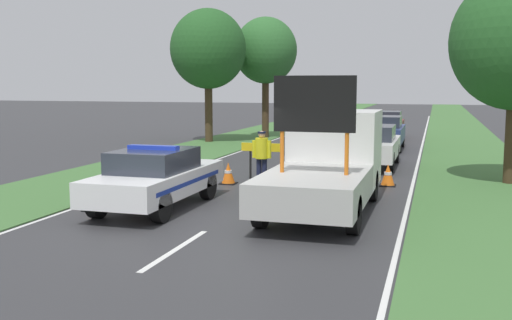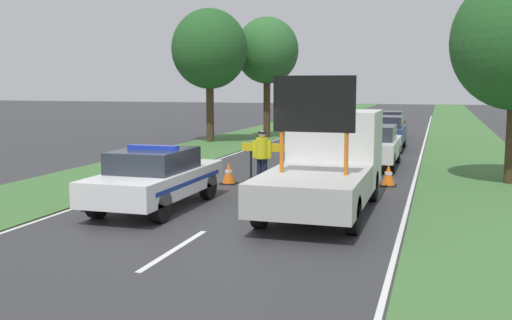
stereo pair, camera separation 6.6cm
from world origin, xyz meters
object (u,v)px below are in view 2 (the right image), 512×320
at_px(police_officer, 262,153).
at_px(queued_car_wagon_maroon, 387,124).
at_px(road_barrier, 286,151).
at_px(traffic_cone_lane_edge, 306,172).
at_px(work_truck, 328,162).
at_px(pedestrian_civilian, 295,151).
at_px(traffic_cone_near_police, 137,184).
at_px(traffic_cone_near_truck, 95,196).
at_px(roadside_tree_near_left, 210,49).
at_px(traffic_cone_centre_front, 229,173).
at_px(police_car, 156,177).
at_px(roadside_tree_near_right, 267,51).
at_px(traffic_cone_behind_barrier, 388,175).
at_px(queued_car_hatch_blue, 385,132).
at_px(queued_car_van_white, 372,145).

height_order(police_officer, queued_car_wagon_maroon, police_officer).
distance_m(road_barrier, traffic_cone_lane_edge, 1.01).
xyz_separation_m(work_truck, pedestrian_civilian, (-1.53, 3.00, -0.11)).
relative_size(traffic_cone_near_police, traffic_cone_near_truck, 0.86).
bearing_deg(queued_car_wagon_maroon, police_officer, 82.50).
xyz_separation_m(pedestrian_civilian, roadside_tree_near_left, (-7.28, 11.71, 3.75)).
xyz_separation_m(traffic_cone_centre_front, traffic_cone_lane_edge, (2.10, 1.34, -0.07)).
bearing_deg(roadside_tree_near_left, police_car, -73.20).
distance_m(queued_car_wagon_maroon, roadside_tree_near_right, 7.79).
height_order(police_officer, traffic_cone_lane_edge, police_officer).
height_order(police_officer, traffic_cone_behind_barrier, police_officer).
distance_m(traffic_cone_behind_barrier, queued_car_hatch_blue, 10.20).
distance_m(traffic_cone_near_police, traffic_cone_lane_edge, 5.41).
bearing_deg(police_car, pedestrian_civilian, 57.58).
distance_m(traffic_cone_near_truck, queued_car_hatch_blue, 16.64).
height_order(work_truck, queued_car_hatch_blue, work_truck).
bearing_deg(traffic_cone_near_truck, traffic_cone_near_police, 90.78).
distance_m(traffic_cone_behind_barrier, roadside_tree_near_right, 16.92).
height_order(police_officer, roadside_tree_near_left, roadside_tree_near_left).
bearing_deg(roadside_tree_near_right, work_truck, -69.60).
relative_size(police_car, roadside_tree_near_left, 0.68).
bearing_deg(queued_car_wagon_maroon, roadside_tree_near_left, 29.21).
distance_m(traffic_cone_near_police, queued_car_van_white, 9.33).
relative_size(road_barrier, traffic_cone_near_truck, 4.11).
height_order(traffic_cone_behind_barrier, queued_car_wagon_maroon, queued_car_wagon_maroon).
bearing_deg(police_car, traffic_cone_behind_barrier, 40.81).
relative_size(pedestrian_civilian, traffic_cone_near_police, 2.92).
xyz_separation_m(road_barrier, traffic_cone_behind_barrier, (3.09, 0.17, -0.65)).
distance_m(traffic_cone_lane_edge, roadside_tree_near_left, 13.85).
xyz_separation_m(pedestrian_civilian, traffic_cone_near_truck, (-3.72, -4.96, -0.67)).
bearing_deg(queued_car_wagon_maroon, road_barrier, 83.92).
relative_size(roadside_tree_near_left, roadside_tree_near_right, 1.02).
bearing_deg(traffic_cone_lane_edge, pedestrian_civilian, -98.87).
height_order(traffic_cone_near_police, traffic_cone_near_truck, traffic_cone_near_truck).
height_order(work_truck, traffic_cone_near_truck, work_truck).
distance_m(work_truck, roadside_tree_near_left, 17.53).
relative_size(traffic_cone_lane_edge, queued_car_wagon_maroon, 0.13).
bearing_deg(police_car, roadside_tree_near_left, 104.17).
bearing_deg(traffic_cone_near_police, police_officer, 40.03).
height_order(pedestrian_civilian, roadside_tree_near_left, roadside_tree_near_left).
height_order(traffic_cone_near_truck, queued_car_hatch_blue, queued_car_hatch_blue).
bearing_deg(traffic_cone_centre_front, queued_car_van_white, 53.75).
relative_size(police_car, queued_car_hatch_blue, 1.11).
xyz_separation_m(police_officer, traffic_cone_behind_barrier, (3.61, 1.03, -0.65)).
distance_m(police_car, traffic_cone_centre_front, 3.92).
bearing_deg(queued_car_van_white, police_officer, 62.33).
distance_m(traffic_cone_centre_front, queued_car_van_white, 6.33).
bearing_deg(traffic_cone_lane_edge, traffic_cone_behind_barrier, -7.10).
height_order(road_barrier, queued_car_van_white, queued_car_van_white).
bearing_deg(traffic_cone_centre_front, pedestrian_civilian, 12.00).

